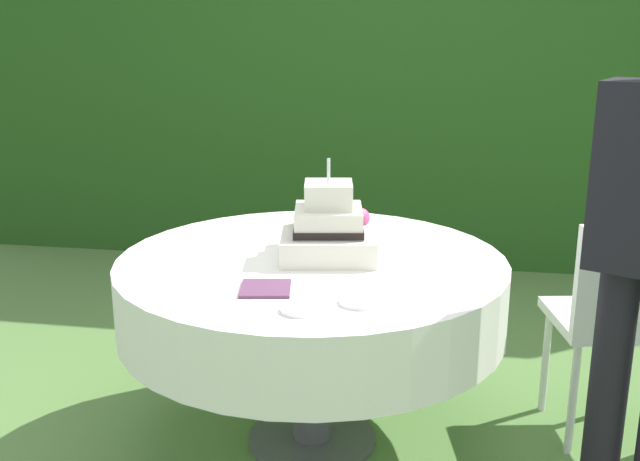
{
  "coord_description": "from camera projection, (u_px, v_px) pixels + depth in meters",
  "views": [
    {
      "loc": [
        0.45,
        -2.48,
        1.55
      ],
      "look_at": [
        0.03,
        0.02,
        0.84
      ],
      "focal_mm": 41.22,
      "sensor_mm": 36.0,
      "label": 1
    }
  ],
  "objects": [
    {
      "name": "ground_plane",
      "position": [
        312.0,
        440.0,
        2.84
      ],
      "size": [
        20.0,
        20.0,
        0.0
      ],
      "primitive_type": "plane",
      "color": "#547A3D"
    },
    {
      "name": "foliage_hedge",
      "position": [
        378.0,
        59.0,
        4.8
      ],
      "size": [
        5.6,
        0.45,
        2.67
      ],
      "primitive_type": "cube",
      "color": "#234C19",
      "rests_on": "ground_plane"
    },
    {
      "name": "cake_table",
      "position": [
        312.0,
        292.0,
        2.68
      ],
      "size": [
        1.4,
        1.4,
        0.74
      ],
      "color": "#4C4C51",
      "rests_on": "ground_plane"
    },
    {
      "name": "wedding_cake",
      "position": [
        329.0,
        230.0,
        2.64
      ],
      "size": [
        0.39,
        0.39,
        0.36
      ],
      "color": "silver",
      "rests_on": "cake_table"
    },
    {
      "name": "serving_plate_near",
      "position": [
        360.0,
        302.0,
        2.21
      ],
      "size": [
        0.13,
        0.13,
        0.01
      ],
      "primitive_type": "cylinder",
      "color": "white",
      "rests_on": "cake_table"
    },
    {
      "name": "serving_plate_far",
      "position": [
        377.0,
        234.0,
        2.93
      ],
      "size": [
        0.13,
        0.13,
        0.01
      ],
      "primitive_type": "cylinder",
      "color": "white",
      "rests_on": "cake_table"
    },
    {
      "name": "serving_plate_left",
      "position": [
        304.0,
        231.0,
        2.97
      ],
      "size": [
        0.11,
        0.11,
        0.01
      ],
      "primitive_type": "cylinder",
      "color": "white",
      "rests_on": "cake_table"
    },
    {
      "name": "serving_plate_right",
      "position": [
        300.0,
        310.0,
        2.15
      ],
      "size": [
        0.12,
        0.12,
        0.01
      ],
      "primitive_type": "cylinder",
      "color": "white",
      "rests_on": "cake_table"
    },
    {
      "name": "napkin_stack",
      "position": [
        266.0,
        289.0,
        2.32
      ],
      "size": [
        0.18,
        0.18,
        0.01
      ],
      "primitive_type": "cube",
      "rotation": [
        0.0,
        0.0,
        0.17
      ],
      "color": "#603856",
      "rests_on": "cake_table"
    },
    {
      "name": "garden_chair",
      "position": [
        616.0,
        310.0,
        2.69
      ],
      "size": [
        0.47,
        0.47,
        0.89
      ],
      "color": "white",
      "rests_on": "ground_plane"
    }
  ]
}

